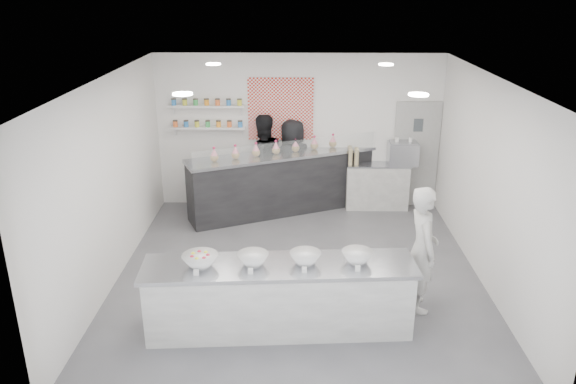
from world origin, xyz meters
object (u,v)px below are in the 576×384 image
Objects in this scene: espresso_ledge at (377,186)px; woman_prep at (422,249)px; prep_counter at (279,297)px; staff_left at (262,162)px; back_bar at (286,182)px; espresso_machine at (403,154)px; staff_right at (293,164)px.

woman_prep is at bearing -88.49° from espresso_ledge.
woman_prep reaches higher than espresso_ledge.
staff_left reaches higher than prep_counter.
staff_left is (-2.26, 0.07, 0.48)m from espresso_ledge.
back_bar is 2.05× the size of staff_left.
prep_counter is at bearing -118.24° from espresso_machine.
prep_counter is 2.02m from woman_prep.
back_bar is 1.81m from espresso_ledge.
back_bar is 3.95m from woman_prep.
woman_prep is (1.89, -3.46, 0.29)m from back_bar.
woman_prep reaches higher than prep_counter.
woman_prep is (0.10, -3.64, 0.43)m from espresso_ledge.
espresso_machine reaches higher than back_bar.
woman_prep is at bearing 12.64° from prep_counter.
staff_left is (-2.35, 3.71, 0.05)m from woman_prep.
staff_left is (-2.72, 0.07, -0.20)m from espresso_machine.
espresso_machine is 3.67m from woman_prep.
back_bar is at bearing 23.57° from woman_prep.
prep_counter is at bearing 63.74° from staff_right.
espresso_ledge is at bearing 180.00° from espresso_machine.
staff_left is at bearing 178.22° from espresso_ledge.
back_bar is at bearing 86.17° from prep_counter.
espresso_machine is at bearing -19.40° from back_bar.
staff_right is (-1.67, 0.07, 0.43)m from espresso_ledge.
espresso_machine is 2.14m from staff_right.
prep_counter is 0.89× the size of back_bar.
woman_prep is at bearing -95.69° from espresso_machine.
staff_left is (-0.46, 0.25, 0.34)m from back_bar.
woman_prep is 1.00× the size of staff_right.
espresso_machine is (2.25, 0.18, 0.54)m from back_bar.
woman_prep reaches higher than back_bar.
woman_prep is 4.40m from staff_left.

